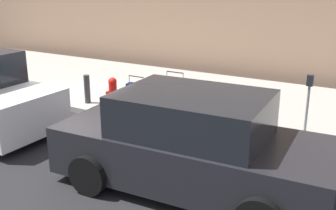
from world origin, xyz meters
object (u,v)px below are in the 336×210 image
at_px(suitcase_black_0, 238,115).
at_px(fire_hydrant, 113,91).
at_px(parking_meter, 308,97).
at_px(parked_car_charcoal_0, 192,145).
at_px(suitcase_navy_5, 137,97).
at_px(suitcase_teal_2, 196,107).
at_px(suitcase_red_4, 156,101).
at_px(bollard_post, 87,89).
at_px(suitcase_silver_3, 175,101).
at_px(suitcase_maroon_1, 217,114).

distance_m(suitcase_black_0, fire_hydrant, 3.26).
height_order(parking_meter, parked_car_charcoal_0, parked_car_charcoal_0).
bearing_deg(parked_car_charcoal_0, suitcase_navy_5, -42.71).
relative_size(fire_hydrant, parking_meter, 0.56).
height_order(suitcase_teal_2, suitcase_navy_5, suitcase_teal_2).
bearing_deg(suitcase_navy_5, suitcase_teal_2, -179.94).
xyz_separation_m(suitcase_red_4, bollard_post, (1.91, 0.21, 0.07)).
relative_size(suitcase_silver_3, suitcase_red_4, 1.65).
bearing_deg(suitcase_black_0, suitcase_silver_3, 0.62).
xyz_separation_m(suitcase_teal_2, parked_car_charcoal_0, (-1.14, 2.51, 0.28)).
bearing_deg(bollard_post, suitcase_navy_5, -173.74).
distance_m(suitcase_teal_2, parked_car_charcoal_0, 2.78).
bearing_deg(suitcase_red_4, suitcase_black_0, 179.19).
relative_size(suitcase_red_4, parking_meter, 0.51).
bearing_deg(suitcase_navy_5, suitcase_black_0, -179.47).
distance_m(suitcase_silver_3, bollard_post, 2.44).
height_order(suitcase_maroon_1, suitcase_silver_3, suitcase_silver_3).
bearing_deg(fire_hydrant, suitcase_red_4, -177.39).
bearing_deg(suitcase_silver_3, parked_car_charcoal_0, 123.75).
distance_m(suitcase_teal_2, fire_hydrant, 2.28).
xyz_separation_m(suitcase_silver_3, parked_car_charcoal_0, (-1.68, 2.52, 0.22)).
distance_m(suitcase_silver_3, fire_hydrant, 1.74).
bearing_deg(suitcase_navy_5, suitcase_maroon_1, 178.38).
bearing_deg(parking_meter, suitcase_red_4, 3.30).
xyz_separation_m(suitcase_navy_5, parking_meter, (-3.88, -0.25, 0.50)).
bearing_deg(suitcase_black_0, bollard_post, 2.56).
relative_size(suitcase_black_0, suitcase_red_4, 1.34).
xyz_separation_m(suitcase_black_0, suitcase_navy_5, (2.56, 0.02, 0.03)).
distance_m(suitcase_teal_2, bollard_post, 2.98).
height_order(suitcase_teal_2, parking_meter, parking_meter).
bearing_deg(suitcase_black_0, suitcase_teal_2, 1.29).
bearing_deg(parking_meter, suitcase_black_0, 9.56).
height_order(suitcase_silver_3, parking_meter, parking_meter).
relative_size(parking_meter, parked_car_charcoal_0, 0.29).
height_order(bollard_post, parking_meter, parking_meter).
bearing_deg(suitcase_teal_2, parked_car_charcoal_0, 114.47).
distance_m(suitcase_maroon_1, fire_hydrant, 2.80).
bearing_deg(suitcase_silver_3, fire_hydrant, 0.34).
height_order(suitcase_red_4, bollard_post, bollard_post).
bearing_deg(suitcase_maroon_1, bollard_post, 1.54).
height_order(suitcase_red_4, parking_meter, parking_meter).
bearing_deg(fire_hydrant, suitcase_silver_3, -179.66).
bearing_deg(suitcase_silver_3, suitcase_navy_5, 0.39).
bearing_deg(suitcase_teal_2, suitcase_maroon_1, 173.30).
relative_size(suitcase_black_0, parking_meter, 0.68).
relative_size(suitcase_navy_5, parked_car_charcoal_0, 0.19).
bearing_deg(suitcase_teal_2, fire_hydrant, 0.12).
relative_size(suitcase_black_0, suitcase_silver_3, 0.82).
height_order(suitcase_silver_3, suitcase_red_4, suitcase_silver_3).
relative_size(suitcase_black_0, suitcase_teal_2, 0.96).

